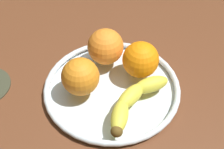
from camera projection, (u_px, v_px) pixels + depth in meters
ground_plane at (112, 96)px, 66.10cm from camera, size 154.63×154.63×4.00cm
fruit_bowl at (112, 87)px, 64.01cm from camera, size 28.37×28.37×1.80cm
banana at (134, 100)px, 58.51cm from camera, size 18.41×6.40×3.14cm
orange_back_right at (106, 47)px, 65.74cm from camera, size 7.84×7.84×7.84cm
orange_front_left at (80, 77)px, 59.73cm from camera, size 7.57×7.57×7.57cm
orange_center at (141, 60)px, 63.05cm from camera, size 7.63×7.63×7.63cm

